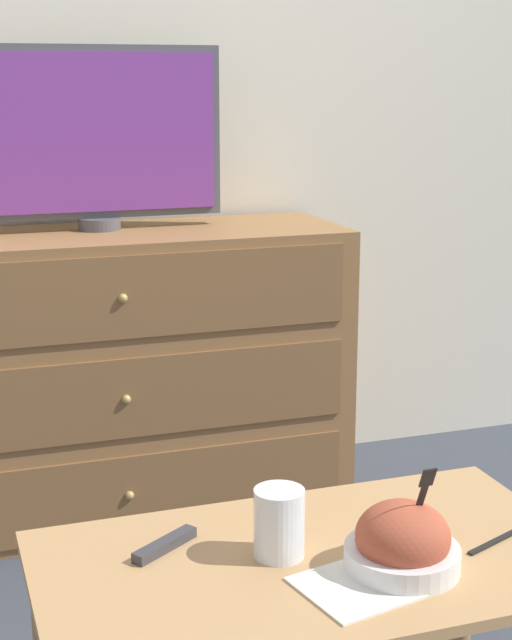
# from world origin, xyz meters

# --- Properties ---
(ground_plane) EXTENTS (12.00, 12.00, 0.00)m
(ground_plane) POSITION_xyz_m (0.00, 0.00, 0.00)
(ground_plane) COLOR #383D47
(wall_back) EXTENTS (12.00, 0.05, 2.60)m
(wall_back) POSITION_xyz_m (0.00, 0.03, 1.30)
(wall_back) COLOR silver
(wall_back) RESTS_ON ground_plane
(dresser) EXTENTS (1.32, 0.45, 0.81)m
(dresser) POSITION_xyz_m (-0.07, -0.25, 0.40)
(dresser) COLOR olive
(dresser) RESTS_ON ground_plane
(tv) EXTENTS (0.69, 0.12, 0.49)m
(tv) POSITION_xyz_m (-0.08, -0.18, 1.07)
(tv) COLOR #515156
(tv) RESTS_ON dresser
(coffee_table) EXTENTS (0.93, 0.52, 0.44)m
(coffee_table) POSITION_xyz_m (0.04, -1.49, 0.38)
(coffee_table) COLOR tan
(coffee_table) RESTS_ON ground_plane
(takeout_bowl) EXTENTS (0.19, 0.19, 0.19)m
(takeout_bowl) POSITION_xyz_m (0.16, -1.57, 0.49)
(takeout_bowl) COLOR silver
(takeout_bowl) RESTS_ON coffee_table
(drink_cup) EXTENTS (0.09, 0.09, 0.12)m
(drink_cup) POSITION_xyz_m (-0.01, -1.46, 0.49)
(drink_cup) COLOR white
(drink_cup) RESTS_ON coffee_table
(napkin) EXTENTS (0.19, 0.19, 0.00)m
(napkin) POSITION_xyz_m (0.06, -1.61, 0.44)
(napkin) COLOR silver
(napkin) RESTS_ON coffee_table
(knife) EXTENTS (0.17, 0.08, 0.01)m
(knife) POSITION_xyz_m (0.37, -1.53, 0.44)
(knife) COLOR black
(knife) RESTS_ON coffee_table
(remote_control) EXTENTS (0.13, 0.10, 0.02)m
(remote_control) POSITION_xyz_m (-0.19, -1.38, 0.45)
(remote_control) COLOR #38383D
(remote_control) RESTS_ON coffee_table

